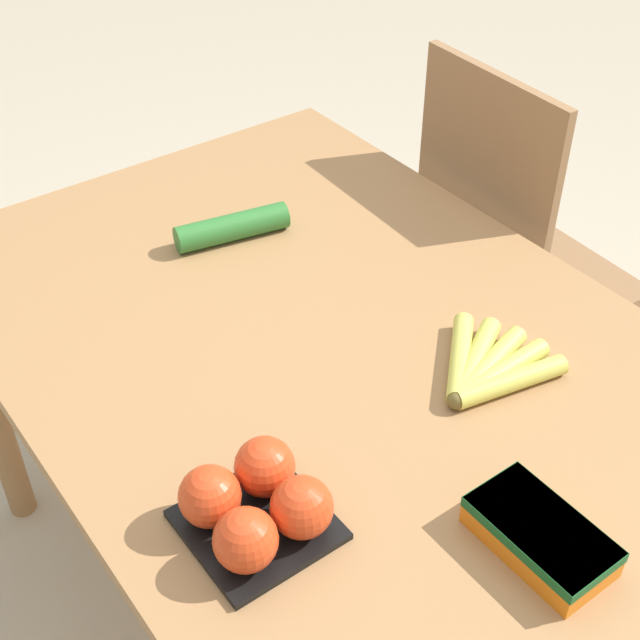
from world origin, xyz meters
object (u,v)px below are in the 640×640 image
object	(u,v)px
chair	(508,266)
tomato_pack	(256,505)
carrot_bag	(541,534)
banana_bunch	(486,368)
cucumber_near	(232,227)

from	to	relation	value
chair	tomato_pack	size ratio (longest dim) A/B	5.61
tomato_pack	carrot_bag	xyz separation A→B (m)	(0.24, 0.27, -0.02)
chair	carrot_bag	bearing A→B (deg)	137.09
chair	tomato_pack	world-z (taller)	chair
chair	banana_bunch	size ratio (longest dim) A/B	4.84
banana_bunch	chair	bearing A→B (deg)	128.22
tomato_pack	cucumber_near	world-z (taller)	tomato_pack
chair	tomato_pack	bearing A→B (deg)	117.41
tomato_pack	chair	bearing A→B (deg)	114.67
carrot_bag	tomato_pack	bearing A→B (deg)	-131.63
carrot_bag	cucumber_near	distance (m)	0.83
banana_bunch	carrot_bag	distance (m)	0.32
tomato_pack	carrot_bag	distance (m)	0.36
carrot_bag	chair	bearing A→B (deg)	134.35
banana_bunch	carrot_bag	xyz separation A→B (m)	(0.27, -0.17, 0.01)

